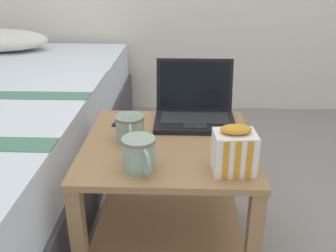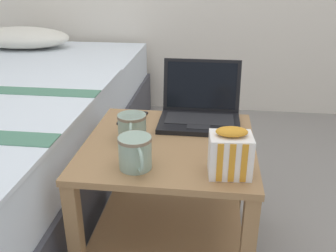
{
  "view_description": "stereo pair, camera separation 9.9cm",
  "coord_description": "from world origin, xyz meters",
  "px_view_note": "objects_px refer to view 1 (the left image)",
  "views": [
    {
      "loc": [
        0.04,
        -1.18,
        1.05
      ],
      "look_at": [
        0.0,
        -0.04,
        0.56
      ],
      "focal_mm": 40.0,
      "sensor_mm": 36.0,
      "label": 1
    },
    {
      "loc": [
        0.14,
        -1.17,
        1.05
      ],
      "look_at": [
        0.0,
        -0.04,
        0.56
      ],
      "focal_mm": 40.0,
      "sensor_mm": 36.0,
      "label": 2
    }
  ],
  "objects_px": {
    "mug_front_left": "(139,153)",
    "snack_bag": "(234,151)",
    "cell_phone": "(127,119)",
    "laptop": "(195,109)",
    "mug_front_right": "(130,127)"
  },
  "relations": [
    {
      "from": "laptop",
      "to": "snack_bag",
      "type": "height_order",
      "value": "laptop"
    },
    {
      "from": "mug_front_left",
      "to": "snack_bag",
      "type": "distance_m",
      "value": 0.28
    },
    {
      "from": "laptop",
      "to": "mug_front_left",
      "type": "relative_size",
      "value": 2.21
    },
    {
      "from": "mug_front_left",
      "to": "snack_bag",
      "type": "xyz_separation_m",
      "value": [
        0.28,
        -0.0,
        0.01
      ]
    },
    {
      "from": "snack_bag",
      "to": "laptop",
      "type": "bearing_deg",
      "value": 104.84
    },
    {
      "from": "cell_phone",
      "to": "snack_bag",
      "type": "bearing_deg",
      "value": -45.8
    },
    {
      "from": "cell_phone",
      "to": "laptop",
      "type": "bearing_deg",
      "value": 2.73
    },
    {
      "from": "laptop",
      "to": "mug_front_left",
      "type": "bearing_deg",
      "value": -114.16
    },
    {
      "from": "mug_front_left",
      "to": "snack_bag",
      "type": "bearing_deg",
      "value": -0.21
    },
    {
      "from": "laptop",
      "to": "cell_phone",
      "type": "height_order",
      "value": "laptop"
    },
    {
      "from": "laptop",
      "to": "mug_front_left",
      "type": "xyz_separation_m",
      "value": [
        -0.18,
        -0.39,
        0.01
      ]
    },
    {
      "from": "mug_front_left",
      "to": "cell_phone",
      "type": "height_order",
      "value": "mug_front_left"
    },
    {
      "from": "laptop",
      "to": "cell_phone",
      "type": "xyz_separation_m",
      "value": [
        -0.27,
        -0.01,
        -0.04
      ]
    },
    {
      "from": "mug_front_left",
      "to": "mug_front_right",
      "type": "distance_m",
      "value": 0.21
    },
    {
      "from": "mug_front_left",
      "to": "cell_phone",
      "type": "xyz_separation_m",
      "value": [
        -0.09,
        0.38,
        -0.05
      ]
    }
  ]
}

